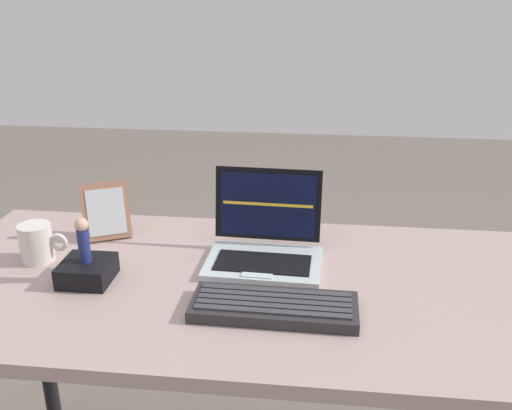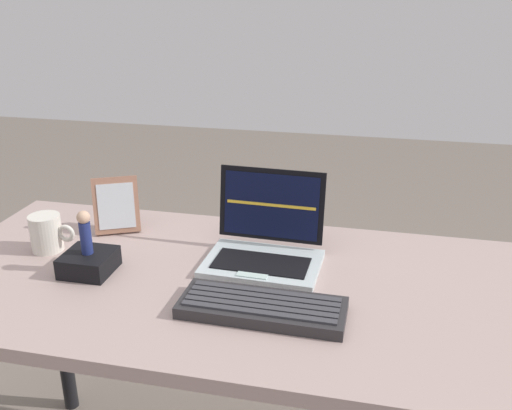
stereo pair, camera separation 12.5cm
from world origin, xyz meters
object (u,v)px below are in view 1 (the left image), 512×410
external_keyboard (274,307)px  coffee_mug (37,243)px  laptop_front (263,245)px  figurine (83,239)px  figurine_stand (87,271)px  photo_frame (106,211)px

external_keyboard → coffee_mug: bearing=164.1°
laptop_front → figurine: size_ratio=2.64×
laptop_front → figurine_stand: (-0.37, -0.13, -0.02)m
photo_frame → figurine_stand: size_ratio=1.35×
external_keyboard → figurine_stand: figurine_stand is taller
external_keyboard → figurine_stand: size_ratio=3.07×
laptop_front → external_keyboard: (0.04, -0.22, -0.03)m
figurine → coffee_mug: figurine is taller
figurine → coffee_mug: (-0.15, 0.08, -0.05)m
laptop_front → coffee_mug: 0.52m
laptop_front → external_keyboard: laptop_front is taller
figurine_stand → photo_frame: bearing=98.7°
laptop_front → photo_frame: (-0.40, 0.08, 0.03)m
laptop_front → figurine: (-0.37, -0.13, 0.06)m
figurine → coffee_mug: size_ratio=0.89×
photo_frame → figurine_stand: photo_frame is taller
laptop_front → coffee_mug: size_ratio=2.35×
photo_frame → coffee_mug: bearing=-129.9°
laptop_front → figurine: laptop_front is taller
photo_frame → coffee_mug: (-0.12, -0.14, -0.03)m
figurine_stand → figurine: 0.08m
external_keyboard → figurine_stand: 0.42m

